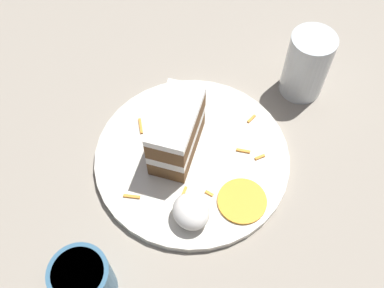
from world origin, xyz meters
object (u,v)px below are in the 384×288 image
(orange_garnish, at_px, (242,201))
(coffee_mug, at_px, (83,281))
(plate, at_px, (192,157))
(cream_dollop, at_px, (191,212))
(cake_slice, at_px, (178,133))
(drinking_glass, at_px, (305,68))

(orange_garnish, distance_m, coffee_mug, 0.23)
(plate, height_order, cream_dollop, cream_dollop)
(cake_slice, relative_size, drinking_glass, 1.04)
(plate, distance_m, coffee_mug, 0.24)
(cream_dollop, xyz_separation_m, orange_garnish, (0.02, 0.07, -0.02))
(cake_slice, bearing_deg, orange_garnish, 152.74)
(drinking_glass, bearing_deg, orange_garnish, -58.70)
(drinking_glass, bearing_deg, plate, -83.91)
(plate, bearing_deg, cream_dollop, -32.50)
(cake_slice, xyz_separation_m, drinking_glass, (-0.01, 0.24, -0.01))
(cream_dollop, bearing_deg, coffee_mug, -85.66)
(orange_garnish, bearing_deg, coffee_mug, -91.43)
(coffee_mug, bearing_deg, orange_garnish, 88.57)
(cream_dollop, distance_m, coffee_mug, 0.16)
(drinking_glass, relative_size, coffee_mug, 1.48)
(drinking_glass, bearing_deg, coffee_mug, -74.78)
(drinking_glass, bearing_deg, cream_dollop, -68.95)
(plate, xyz_separation_m, cream_dollop, (0.08, -0.05, 0.02))
(plate, bearing_deg, coffee_mug, -65.91)
(plate, distance_m, cake_slice, 0.06)
(cake_slice, height_order, orange_garnish, cake_slice)
(plate, height_order, cake_slice, cake_slice)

